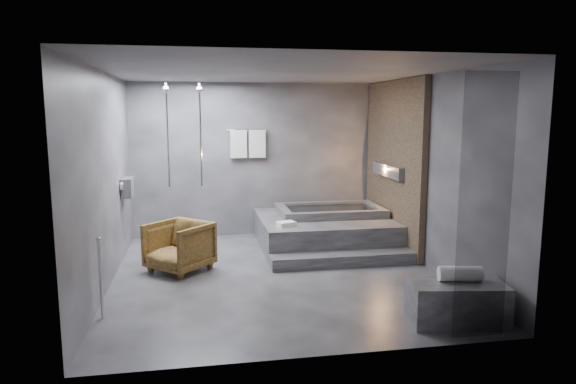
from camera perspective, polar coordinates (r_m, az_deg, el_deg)
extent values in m
plane|color=#303033|center=(7.34, -1.24, -9.15)|extent=(5.00, 5.00, 0.00)
cube|color=#515153|center=(7.00, -1.32, 13.20)|extent=(4.50, 5.00, 0.04)
cube|color=#3B3B41|center=(9.50, -3.61, 3.58)|extent=(4.50, 0.04, 2.80)
cube|color=#3B3B41|center=(4.61, 3.51, -2.02)|extent=(4.50, 0.04, 2.80)
cube|color=#3B3B41|center=(7.05, -19.66, 1.26)|extent=(0.04, 5.00, 2.80)
cube|color=#3B3B41|center=(7.71, 15.50, 2.06)|extent=(0.04, 5.00, 2.80)
cube|color=#A3835F|center=(8.82, 11.65, 3.01)|extent=(0.10, 2.40, 2.78)
cube|color=#FF9938|center=(8.80, 11.15, 2.36)|extent=(0.14, 1.20, 0.20)
cube|color=gray|center=(8.45, -17.42, 0.49)|extent=(0.16, 0.42, 0.30)
imported|color=beige|center=(8.36, -17.42, 0.09)|extent=(0.08, 0.08, 0.21)
imported|color=beige|center=(8.56, -17.24, 0.11)|extent=(0.07, 0.07, 0.15)
cylinder|color=silver|center=(8.96, -9.71, 6.36)|extent=(0.04, 0.04, 1.80)
cylinder|color=silver|center=(8.97, -13.25, 6.26)|extent=(0.04, 0.04, 1.80)
cylinder|color=silver|center=(9.39, -4.51, 6.88)|extent=(0.75, 0.02, 0.02)
cube|color=white|center=(9.37, -5.52, 5.33)|extent=(0.30, 0.06, 0.50)
cube|color=white|center=(9.40, -3.45, 5.36)|extent=(0.30, 0.06, 0.50)
cylinder|color=silver|center=(6.08, -20.10, -9.11)|extent=(0.04, 0.04, 0.90)
cube|color=black|center=(5.30, 21.00, -1.73)|extent=(0.55, 0.01, 2.60)
cube|color=#363638|center=(8.85, 4.04, -4.36)|extent=(2.20, 2.00, 0.50)
cube|color=#363638|center=(7.79, 6.16, -7.45)|extent=(2.20, 0.36, 0.18)
cube|color=#38393B|center=(5.99, 18.23, -11.55)|extent=(1.08, 0.71, 0.45)
imported|color=#432C10|center=(7.59, -12.00, -5.93)|extent=(1.10, 1.10, 0.72)
cylinder|color=white|center=(5.93, 18.57, -8.60)|extent=(0.48, 0.25, 0.17)
cube|color=white|center=(8.06, -0.20, -3.56)|extent=(0.31, 0.26, 0.07)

